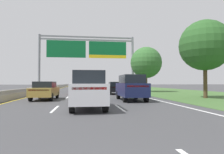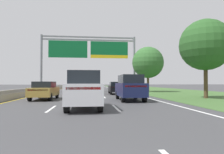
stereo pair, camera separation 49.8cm
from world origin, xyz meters
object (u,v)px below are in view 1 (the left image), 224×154
(car_black_right_lane_sedan, at_px, (115,88))
(car_white_centre_lane_suv, at_px, (88,89))
(car_gold_left_lane_sedan, at_px, (45,90))
(roadside_tree_near, at_px, (205,45))
(car_navy_right_lane_suv, at_px, (131,87))
(overhead_sign_gantry, at_px, (87,52))
(pickup_truck_red, at_px, (84,86))
(roadside_tree_mid, at_px, (146,63))

(car_black_right_lane_sedan, xyz_separation_m, car_white_centre_lane_suv, (-3.82, -14.41, 0.28))
(car_gold_left_lane_sedan, distance_m, roadside_tree_near, 15.33)
(car_navy_right_lane_suv, bearing_deg, overhead_sign_gantry, 12.64)
(overhead_sign_gantry, xyz_separation_m, car_gold_left_lane_sedan, (-3.87, -14.07, -5.54))
(car_navy_right_lane_suv, bearing_deg, pickup_truck_red, 22.60)
(car_navy_right_lane_suv, height_order, roadside_tree_near, roadside_tree_near)
(pickup_truck_red, xyz_separation_m, car_black_right_lane_sedan, (4.05, -0.09, -0.26))
(car_black_right_lane_sedan, height_order, car_gold_left_lane_sedan, same)
(car_gold_left_lane_sedan, xyz_separation_m, car_navy_right_lane_suv, (7.22, -1.77, 0.28))
(roadside_tree_mid, bearing_deg, pickup_truck_red, -151.59)
(car_white_centre_lane_suv, xyz_separation_m, roadside_tree_mid, (9.69, 19.86, 3.58))
(pickup_truck_red, distance_m, roadside_tree_mid, 11.83)
(pickup_truck_red, height_order, car_white_centre_lane_suv, pickup_truck_red)
(overhead_sign_gantry, height_order, car_black_right_lane_sedan, overhead_sign_gantry)
(car_navy_right_lane_suv, bearing_deg, roadside_tree_mid, -21.18)
(car_white_centre_lane_suv, bearing_deg, car_gold_left_lane_sedan, 27.83)
(overhead_sign_gantry, xyz_separation_m, roadside_tree_mid, (9.38, -0.82, -1.68))
(pickup_truck_red, relative_size, car_gold_left_lane_sedan, 1.22)
(overhead_sign_gantry, relative_size, pickup_truck_red, 2.77)
(overhead_sign_gantry, distance_m, pickup_truck_red, 8.15)
(pickup_truck_red, distance_m, car_black_right_lane_sedan, 4.06)
(roadside_tree_near, height_order, roadside_tree_mid, roadside_tree_near)
(car_white_centre_lane_suv, distance_m, car_navy_right_lane_suv, 6.07)
(car_gold_left_lane_sedan, xyz_separation_m, car_white_centre_lane_suv, (3.57, -6.61, 0.28))
(car_black_right_lane_sedan, xyz_separation_m, roadside_tree_mid, (5.86, 5.45, 3.86))
(roadside_tree_near, bearing_deg, overhead_sign_gantry, 126.83)
(car_white_centre_lane_suv, height_order, roadside_tree_near, roadside_tree_near)
(roadside_tree_near, relative_size, roadside_tree_mid, 1.03)
(car_gold_left_lane_sedan, bearing_deg, roadside_tree_near, -89.99)
(overhead_sign_gantry, relative_size, car_gold_left_lane_sedan, 3.38)
(car_gold_left_lane_sedan, height_order, car_navy_right_lane_suv, car_navy_right_lane_suv)
(roadside_tree_near, bearing_deg, car_black_right_lane_sedan, 131.71)
(car_black_right_lane_sedan, relative_size, car_gold_left_lane_sedan, 1.00)
(overhead_sign_gantry, xyz_separation_m, car_navy_right_lane_suv, (3.35, -15.84, -5.26))
(car_gold_left_lane_sedan, bearing_deg, pickup_truck_red, -21.23)
(car_black_right_lane_sedan, distance_m, car_gold_left_lane_sedan, 10.75)
(car_navy_right_lane_suv, bearing_deg, car_gold_left_lane_sedan, 76.93)
(car_black_right_lane_sedan, xyz_separation_m, car_navy_right_lane_suv, (-0.17, -9.57, 0.28))
(car_navy_right_lane_suv, relative_size, roadside_tree_near, 0.64)
(overhead_sign_gantry, relative_size, car_black_right_lane_sedan, 3.39)
(car_black_right_lane_sedan, distance_m, roadside_tree_near, 11.81)
(overhead_sign_gantry, height_order, roadside_tree_mid, overhead_sign_gantry)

